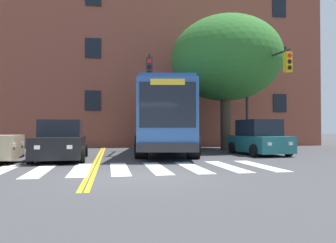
{
  "coord_description": "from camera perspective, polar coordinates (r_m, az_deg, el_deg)",
  "views": [
    {
      "loc": [
        -0.73,
        -9.31,
        1.37
      ],
      "look_at": [
        2.08,
        7.36,
        1.71
      ],
      "focal_mm": 35.0,
      "sensor_mm": 36.0,
      "label": 1
    }
  ],
  "objects": [
    {
      "name": "traffic_light_near_corner",
      "position": [
        19.21,
        16.07,
        6.38
      ],
      "size": [
        0.73,
        4.18,
        5.8
      ],
      "color": "#28282D",
      "rests_on": "ground"
    },
    {
      "name": "car_black_near_lane",
      "position": [
        14.87,
        -18.12,
        -3.35
      ],
      "size": [
        2.26,
        4.74,
        1.71
      ],
      "color": "black",
      "rests_on": "ground"
    },
    {
      "name": "city_bus",
      "position": [
        17.89,
        -0.13,
        0.69
      ],
      "size": [
        4.11,
        10.99,
        3.55
      ],
      "color": "#2D5699",
      "rests_on": "ground"
    },
    {
      "name": "car_silver_behind_bus",
      "position": [
        26.8,
        -2.77,
        -1.83
      ],
      "size": [
        2.5,
        5.03,
        2.19
      ],
      "color": "#B7BABF",
      "rests_on": "ground"
    },
    {
      "name": "crosswalk",
      "position": [
        11.2,
        -8.44,
        -8.14
      ],
      "size": [
        10.73,
        3.74,
        0.01
      ],
      "color": "white",
      "rests_on": "ground"
    },
    {
      "name": "ground_plane",
      "position": [
        9.43,
        -5.12,
        -9.49
      ],
      "size": [
        120.0,
        120.0,
        0.0
      ],
      "primitive_type": "plane",
      "color": "#424244"
    },
    {
      "name": "street_tree_curbside_large",
      "position": [
        20.9,
        10.0,
        10.66
      ],
      "size": [
        8.77,
        9.03,
        8.27
      ],
      "color": "#4C3D2D",
      "rests_on": "ground"
    },
    {
      "name": "building_facade",
      "position": [
        27.68,
        -12.44,
        9.69
      ],
      "size": [
        34.99,
        7.93,
        13.1
      ],
      "color": "brown",
      "rests_on": "ground"
    },
    {
      "name": "lane_line_yellow_outer",
      "position": [
        25.16,
        -10.85,
        -4.23
      ],
      "size": [
        0.12,
        36.0,
        0.01
      ],
      "primitive_type": "cube",
      "color": "gold",
      "rests_on": "ground"
    },
    {
      "name": "lane_line_yellow_inner",
      "position": [
        25.16,
        -11.21,
        -4.23
      ],
      "size": [
        0.12,
        36.0,
        0.01
      ],
      "primitive_type": "cube",
      "color": "gold",
      "rests_on": "ground"
    },
    {
      "name": "traffic_light_overhead",
      "position": [
        18.37,
        -3.23,
        6.08
      ],
      "size": [
        0.65,
        3.56,
        5.58
      ],
      "color": "#28282D",
      "rests_on": "ground"
    },
    {
      "name": "car_teal_far_lane",
      "position": [
        17.45,
        15.54,
        -2.89
      ],
      "size": [
        2.28,
        3.91,
        1.8
      ],
      "color": "#236B70",
      "rests_on": "ground"
    }
  ]
}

